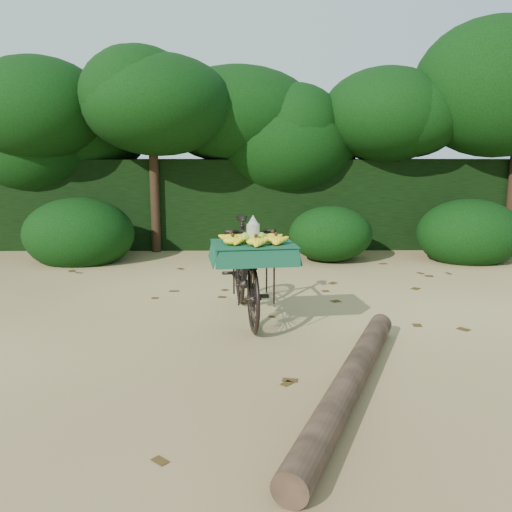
{
  "coord_description": "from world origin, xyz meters",
  "views": [
    {
      "loc": [
        0.06,
        -5.29,
        1.92
      ],
      "look_at": [
        0.12,
        0.58,
        0.81
      ],
      "focal_mm": 38.0,
      "sensor_mm": 36.0,
      "label": 1
    }
  ],
  "objects": [
    {
      "name": "tree_row",
      "position": [
        -0.65,
        5.5,
        2.0
      ],
      "size": [
        14.5,
        2.0,
        4.0
      ],
      "primitive_type": null,
      "color": "black",
      "rests_on": "ground"
    },
    {
      "name": "bush_clumps",
      "position": [
        0.5,
        4.3,
        0.45
      ],
      "size": [
        8.8,
        1.7,
        0.9
      ],
      "primitive_type": null,
      "color": "black",
      "rests_on": "ground"
    },
    {
      "name": "fallen_log",
      "position": [
        0.87,
        -1.18,
        0.11
      ],
      "size": [
        1.41,
        3.01,
        0.23
      ],
      "primitive_type": "cylinder",
      "rotation": [
        1.57,
        0.0,
        -0.39
      ],
      "color": "brown",
      "rests_on": "ground"
    },
    {
      "name": "leaf_litter",
      "position": [
        0.0,
        0.65,
        0.01
      ],
      "size": [
        7.0,
        7.3,
        0.01
      ],
      "primitive_type": null,
      "color": "#442F12",
      "rests_on": "ground"
    },
    {
      "name": "hedge_backdrop",
      "position": [
        0.0,
        6.3,
        0.9
      ],
      "size": [
        26.0,
        1.8,
        1.8
      ],
      "primitive_type": "cube",
      "color": "black",
      "rests_on": "ground"
    },
    {
      "name": "ground",
      "position": [
        0.0,
        0.0,
        0.0
      ],
      "size": [
        80.0,
        80.0,
        0.0
      ],
      "primitive_type": "plane",
      "color": "#D4BF71",
      "rests_on": "ground"
    },
    {
      "name": "vendor_bicycle",
      "position": [
        0.01,
        0.88,
        0.61
      ],
      "size": [
        0.96,
        2.03,
        1.2
      ],
      "rotation": [
        0.0,
        0.0,
        0.14
      ],
      "color": "black",
      "rests_on": "ground"
    }
  ]
}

